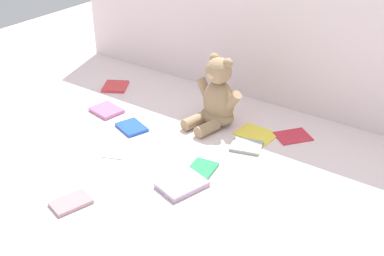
# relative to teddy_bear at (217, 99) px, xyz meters

# --- Properties ---
(ground_plane) EXTENTS (3.20, 3.20, 0.00)m
(ground_plane) POSITION_rel_teddy_bear_xyz_m (0.07, -0.12, -0.09)
(ground_plane) COLOR silver
(backdrop_drape) EXTENTS (1.82, 0.03, 0.60)m
(backdrop_drape) POSITION_rel_teddy_bear_xyz_m (0.07, 0.26, 0.21)
(backdrop_drape) COLOR silver
(backdrop_drape) RESTS_ON ground_plane
(teddy_bear) EXTENTS (0.21, 0.20, 0.25)m
(teddy_bear) POSITION_rel_teddy_bear_xyz_m (0.00, 0.00, 0.00)
(teddy_bear) COLOR #9E7F5B
(teddy_bear) RESTS_ON ground_plane
(book_case_0) EXTENTS (0.11, 0.13, 0.01)m
(book_case_0) POSITION_rel_teddy_bear_xyz_m (-0.16, -0.33, -0.09)
(book_case_0) COLOR white
(book_case_0) RESTS_ON ground_plane
(book_case_1) EXTENTS (0.13, 0.10, 0.01)m
(book_case_1) POSITION_rel_teddy_bear_xyz_m (0.16, 0.01, -0.09)
(book_case_1) COLOR yellow
(book_case_1) RESTS_ON ground_plane
(book_case_2) EXTENTS (0.13, 0.15, 0.02)m
(book_case_2) POSITION_rel_teddy_bear_xyz_m (0.12, -0.38, -0.09)
(book_case_2) COLOR #A38AA3
(book_case_2) RESTS_ON ground_plane
(book_case_3) EXTENTS (0.12, 0.11, 0.01)m
(book_case_3) POSITION_rel_teddy_bear_xyz_m (-0.22, -0.21, -0.09)
(book_case_3) COLOR blue
(book_case_3) RESTS_ON ground_plane
(book_case_4) EXTENTS (0.12, 0.11, 0.01)m
(book_case_4) POSITION_rel_teddy_bear_xyz_m (-0.38, -0.16, -0.09)
(book_case_4) COLOR #B56493
(book_case_4) RESTS_ON ground_plane
(book_case_5) EXTENTS (0.12, 0.11, 0.01)m
(book_case_5) POSITION_rel_teddy_bear_xyz_m (0.17, -0.09, -0.09)
(book_case_5) COLOR #90A190
(book_case_5) RESTS_ON ground_plane
(book_case_6) EXTENTS (0.13, 0.14, 0.01)m
(book_case_6) POSITION_rel_teddy_bear_xyz_m (-0.50, 0.01, -0.09)
(book_case_6) COLOR #D1363A
(book_case_6) RESTS_ON ground_plane
(book_case_7) EXTENTS (0.10, 0.12, 0.01)m
(book_case_7) POSITION_rel_teddy_bear_xyz_m (-0.08, -0.62, -0.09)
(book_case_7) COLOR #A57E82
(book_case_7) RESTS_ON ground_plane
(book_case_8) EXTENTS (0.14, 0.14, 0.01)m
(book_case_8) POSITION_rel_teddy_bear_xyz_m (0.27, 0.07, -0.09)
(book_case_8) COLOR red
(book_case_8) RESTS_ON ground_plane
(book_case_9) EXTENTS (0.09, 0.11, 0.01)m
(book_case_9) POSITION_rel_teddy_bear_xyz_m (0.13, -0.28, -0.09)
(book_case_9) COLOR #23914F
(book_case_9) RESTS_ON ground_plane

